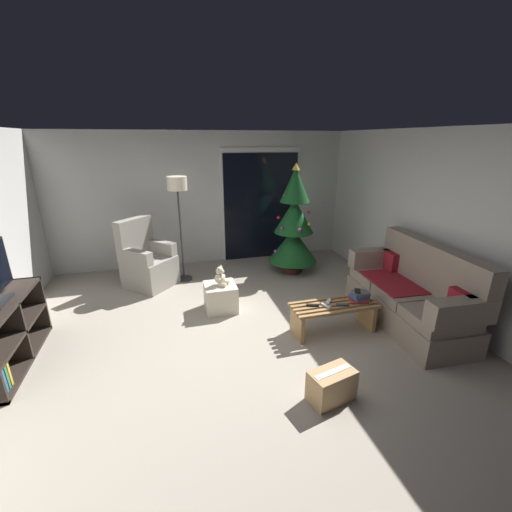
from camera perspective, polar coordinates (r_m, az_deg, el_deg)
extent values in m
plane|color=#9E9384|center=(4.21, -2.79, -14.60)|extent=(7.00, 7.00, 0.00)
cube|color=beige|center=(6.61, -8.98, 9.55)|extent=(5.72, 0.12, 2.50)
cube|color=beige|center=(5.08, 30.31, 4.20)|extent=(0.12, 6.00, 2.50)
cube|color=silver|center=(6.78, 0.80, 8.75)|extent=(1.60, 0.02, 2.20)
cube|color=black|center=(6.78, 0.84, 8.31)|extent=(1.50, 0.02, 2.10)
cube|color=gray|center=(4.96, 24.00, -8.50)|extent=(0.89, 1.95, 0.34)
cube|color=gray|center=(4.43, 28.78, -9.24)|extent=(0.72, 0.64, 0.14)
cube|color=gray|center=(4.85, 24.19, -6.02)|extent=(0.72, 0.64, 0.14)
cube|color=gray|center=(5.32, 20.43, -3.32)|extent=(0.72, 0.64, 0.14)
cube|color=gray|center=(4.91, 27.83, -1.62)|extent=(0.33, 1.91, 0.60)
cube|color=gray|center=(4.19, 31.60, -8.13)|extent=(0.77, 0.25, 0.28)
cube|color=gray|center=(5.45, 19.52, -0.28)|extent=(0.77, 0.25, 0.28)
cube|color=maroon|center=(5.00, 22.51, -4.08)|extent=(0.66, 0.94, 0.02)
cube|color=maroon|center=(4.40, 31.68, -6.87)|extent=(0.14, 0.33, 0.28)
cube|color=maroon|center=(5.40, 21.88, -0.76)|extent=(0.14, 0.33, 0.28)
cube|color=#9E7547|center=(4.22, 14.32, -9.24)|extent=(1.10, 0.05, 0.04)
cube|color=#9E7547|center=(4.29, 13.74, -8.71)|extent=(1.10, 0.05, 0.04)
cube|color=#9E7547|center=(4.36, 13.19, -8.20)|extent=(1.10, 0.05, 0.04)
cube|color=#9E7547|center=(4.43, 12.65, -7.71)|extent=(1.10, 0.05, 0.04)
cube|color=#9E7547|center=(4.49, 12.13, -7.23)|extent=(1.10, 0.05, 0.04)
cube|color=#9E7547|center=(4.26, 7.04, -11.50)|extent=(0.05, 0.36, 0.35)
cube|color=#9E7547|center=(4.68, 18.36, -9.36)|extent=(0.05, 0.36, 0.35)
cube|color=#ADADB2|center=(4.26, 11.88, -8.30)|extent=(0.09, 0.16, 0.02)
cube|color=#333338|center=(4.33, 14.55, -8.09)|extent=(0.16, 0.09, 0.02)
cube|color=black|center=(4.25, 9.63, -8.28)|extent=(0.16, 0.09, 0.02)
cube|color=silver|center=(4.36, 12.25, -7.68)|extent=(0.13, 0.15, 0.02)
cube|color=#A32D28|center=(4.51, 17.04, -7.15)|extent=(0.25, 0.24, 0.03)
cube|color=#6B3D7A|center=(4.51, 17.17, -6.73)|extent=(0.22, 0.22, 0.03)
cube|color=#285684|center=(4.47, 17.25, -6.47)|extent=(0.24, 0.18, 0.03)
cube|color=#4C4C51|center=(4.46, 17.42, -6.05)|extent=(0.22, 0.18, 0.04)
cube|color=black|center=(4.45, 16.93, -5.72)|extent=(0.13, 0.16, 0.01)
cylinder|color=#4C1E19|center=(6.29, 6.18, -2.20)|extent=(0.36, 0.36, 0.10)
cylinder|color=brown|center=(6.25, 6.21, -1.27)|extent=(0.08, 0.08, 0.12)
cone|color=#14471E|center=(6.13, 6.33, 1.88)|extent=(0.89, 0.89, 0.60)
cone|color=#14471E|center=(5.99, 6.53, 6.84)|extent=(0.70, 0.70, 0.60)
cone|color=#14471E|center=(5.90, 6.73, 12.00)|extent=(0.52, 0.52, 0.60)
sphere|color=red|center=(6.23, 3.52, 4.17)|extent=(0.06, 0.06, 0.06)
sphere|color=white|center=(6.27, 3.70, 4.11)|extent=(0.06, 0.06, 0.06)
sphere|color=gold|center=(5.90, 9.04, 5.39)|extent=(0.06, 0.06, 0.06)
sphere|color=red|center=(5.99, 3.85, 6.55)|extent=(0.06, 0.06, 0.06)
sphere|color=#B233A5|center=(5.90, 3.32, 0.82)|extent=(0.06, 0.06, 0.06)
sphere|color=red|center=(6.01, 8.97, 7.43)|extent=(0.06, 0.06, 0.06)
sphere|color=#B233A5|center=(5.75, 7.44, 4.44)|extent=(0.06, 0.06, 0.06)
sphere|color=#B233A5|center=(5.81, 4.45, 4.77)|extent=(0.06, 0.06, 0.06)
sphere|color=gold|center=(5.86, 4.95, 10.16)|extent=(0.06, 0.06, 0.06)
sphere|color=white|center=(6.54, 7.38, 2.10)|extent=(0.06, 0.06, 0.06)
cone|color=#EAD14C|center=(5.87, 6.85, 14.95)|extent=(0.14, 0.14, 0.12)
cube|color=gray|center=(5.90, -17.48, -3.43)|extent=(0.96, 0.96, 0.31)
cube|color=gray|center=(5.81, -17.72, -1.20)|extent=(0.96, 0.96, 0.18)
cube|color=gray|center=(5.88, -20.01, 2.98)|extent=(0.58, 0.61, 0.64)
cube|color=gray|center=(5.92, -15.90, 1.42)|extent=(0.52, 0.50, 0.22)
cube|color=gray|center=(5.55, -19.78, -0.19)|extent=(0.52, 0.50, 0.22)
cylinder|color=#2D2D30|center=(6.07, -12.13, -3.76)|extent=(0.28, 0.28, 0.02)
cylinder|color=#2D2D30|center=(5.81, -12.68, 3.40)|extent=(0.03, 0.03, 1.55)
cylinder|color=beige|center=(5.64, -13.34, 11.98)|extent=(0.32, 0.32, 0.22)
cube|color=black|center=(4.72, -35.99, -14.38)|extent=(0.40, 1.40, 0.04)
cube|color=black|center=(5.13, -34.31, -6.98)|extent=(0.40, 0.04, 0.74)
cube|color=black|center=(4.56, -36.86, -10.64)|extent=(0.40, 0.04, 0.70)
cube|color=black|center=(4.56, -36.86, -10.64)|extent=(0.40, 1.33, 0.04)
cube|color=beige|center=(4.87, -6.06, -7.00)|extent=(0.44, 0.44, 0.39)
cylinder|color=beige|center=(4.79, -5.25, -4.45)|extent=(0.13, 0.12, 0.06)
cylinder|color=beige|center=(4.71, -5.79, -4.90)|extent=(0.13, 0.12, 0.06)
sphere|color=beige|center=(4.75, -6.19, -3.82)|extent=(0.15, 0.15, 0.15)
sphere|color=beige|center=(4.70, -6.24, -2.48)|extent=(0.11, 0.11, 0.11)
sphere|color=#F4E5C1|center=(4.69, -5.70, -2.68)|extent=(0.04, 0.04, 0.04)
sphere|color=beige|center=(4.72, -6.05, -1.80)|extent=(0.04, 0.04, 0.04)
sphere|color=beige|center=(4.65, -6.47, -2.11)|extent=(0.04, 0.04, 0.04)
sphere|color=beige|center=(4.79, -5.59, -3.43)|extent=(0.06, 0.06, 0.06)
sphere|color=beige|center=(4.68, -6.37, -4.06)|extent=(0.06, 0.06, 0.06)
cube|color=tan|center=(3.45, 12.76, -20.73)|extent=(0.48, 0.34, 0.31)
cube|color=beige|center=(3.35, 12.97, -18.67)|extent=(0.40, 0.15, 0.00)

